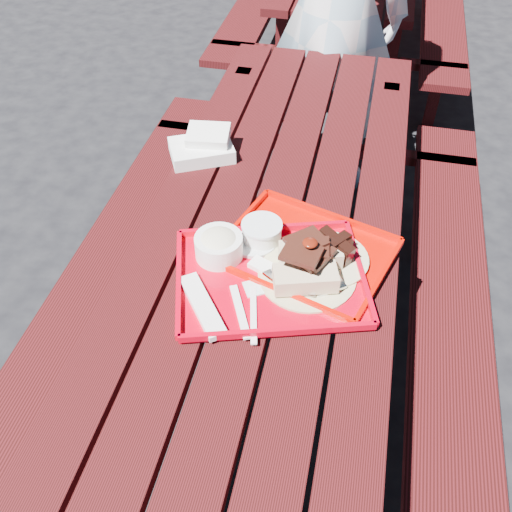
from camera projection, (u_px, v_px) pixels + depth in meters
name	position (u px, v px, depth m)	size (l,w,h in m)	color
ground	(265.00, 383.00, 2.15)	(60.00, 60.00, 0.00)	black
picnic_table_near	(267.00, 282.00, 1.75)	(1.41, 2.40, 0.75)	#3E0B0F
near_tray	(269.00, 266.00, 1.49)	(0.57, 0.50, 0.15)	#C30016
far_tray	(302.00, 250.00, 1.55)	(0.52, 0.46, 0.07)	#C80900
white_cloth	(203.00, 146.00, 1.88)	(0.25, 0.22, 0.08)	white
person	(335.00, 9.00, 2.47)	(0.64, 0.42, 1.75)	#98B8CF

